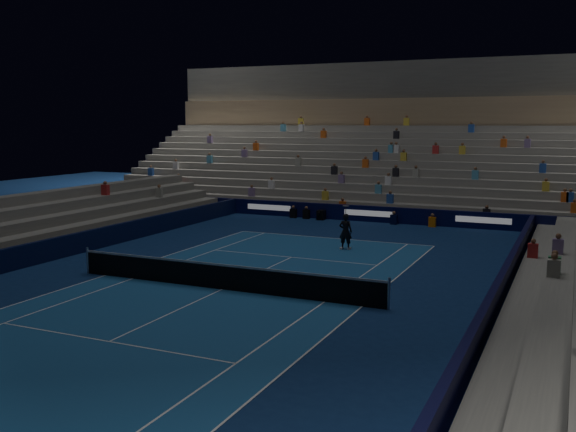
% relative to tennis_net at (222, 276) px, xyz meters
% --- Properties ---
extents(ground, '(90.00, 90.00, 0.00)m').
position_rel_tennis_net_xyz_m(ground, '(0.00, 0.00, -0.50)').
color(ground, '#0D2351').
rests_on(ground, ground).
extents(court_surface, '(10.97, 23.77, 0.01)m').
position_rel_tennis_net_xyz_m(court_surface, '(0.00, 0.00, -0.50)').
color(court_surface, '#184D88').
rests_on(court_surface, ground).
extents(sponsor_barrier_far, '(44.00, 0.25, 1.00)m').
position_rel_tennis_net_xyz_m(sponsor_barrier_far, '(0.00, 18.50, -0.00)').
color(sponsor_barrier_far, '#080A32').
rests_on(sponsor_barrier_far, ground).
extents(sponsor_barrier_east, '(0.25, 37.00, 1.00)m').
position_rel_tennis_net_xyz_m(sponsor_barrier_east, '(9.70, 0.00, -0.00)').
color(sponsor_barrier_east, black).
rests_on(sponsor_barrier_east, ground).
extents(sponsor_barrier_west, '(0.25, 37.00, 1.00)m').
position_rel_tennis_net_xyz_m(sponsor_barrier_west, '(-9.70, 0.00, -0.00)').
color(sponsor_barrier_west, black).
rests_on(sponsor_barrier_west, ground).
extents(grandstand_main, '(44.00, 15.20, 11.20)m').
position_rel_tennis_net_xyz_m(grandstand_main, '(0.00, 27.90, 2.87)').
color(grandstand_main, slate).
rests_on(grandstand_main, ground).
extents(tennis_net, '(12.90, 0.10, 1.10)m').
position_rel_tennis_net_xyz_m(tennis_net, '(0.00, 0.00, 0.00)').
color(tennis_net, '#B2B2B7').
rests_on(tennis_net, ground).
extents(tennis_player, '(0.68, 0.48, 1.79)m').
position_rel_tennis_net_xyz_m(tennis_player, '(1.64, 9.27, 0.39)').
color(tennis_player, black).
rests_on(tennis_player, ground).
extents(broadcast_camera, '(0.49, 0.93, 0.62)m').
position_rel_tennis_net_xyz_m(broadcast_camera, '(-3.07, 17.96, -0.18)').
color(broadcast_camera, black).
rests_on(broadcast_camera, ground).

